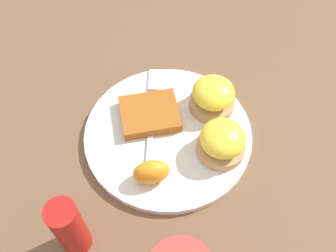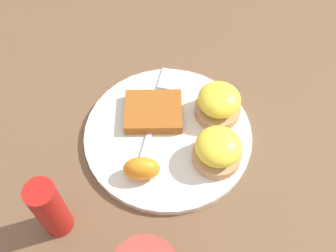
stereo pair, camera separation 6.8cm
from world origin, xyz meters
name	(u,v)px [view 2 (the right image)]	position (x,y,z in m)	size (l,w,h in m)	color
ground_plane	(168,136)	(0.00, 0.00, 0.00)	(1.10, 1.10, 0.00)	brown
plate	(168,134)	(0.00, 0.00, 0.01)	(0.30, 0.30, 0.01)	silver
sandwich_benedict_left	(218,150)	(0.08, -0.06, 0.04)	(0.08, 0.08, 0.06)	tan
sandwich_benedict_right	(219,103)	(0.09, 0.03, 0.04)	(0.08, 0.08, 0.06)	tan
hashbrown_patty	(153,111)	(-0.02, 0.04, 0.02)	(0.10, 0.09, 0.02)	#A1551C
orange_wedge	(142,169)	(-0.05, -0.08, 0.04)	(0.06, 0.04, 0.04)	orange
fork	(156,112)	(-0.02, 0.05, 0.02)	(0.10, 0.24, 0.00)	silver
condiment_bottle	(50,209)	(-0.19, -0.14, 0.06)	(0.04, 0.04, 0.13)	#B21914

